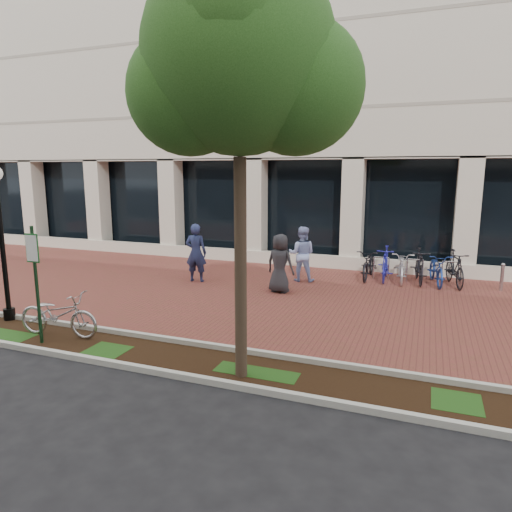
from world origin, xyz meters
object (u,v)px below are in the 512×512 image
(parking_sign, at_px, (35,271))
(pedestrian_mid, at_px, (302,254))
(bollard, at_px, (502,277))
(pedestrian_right, at_px, (280,263))
(locked_bicycle, at_px, (58,314))
(bike_rack_cluster, at_px, (410,266))
(lamppost, at_px, (1,235))
(street_tree, at_px, (243,70))
(pedestrian_left, at_px, (196,253))

(parking_sign, height_order, pedestrian_mid, parking_sign)
(bollard, bearing_deg, pedestrian_right, -158.13)
(pedestrian_mid, bearing_deg, parking_sign, 56.60)
(locked_bicycle, bearing_deg, parking_sign, 167.69)
(locked_bicycle, bearing_deg, bike_rack_cluster, -47.50)
(parking_sign, xyz_separation_m, pedestrian_right, (3.60, 5.96, -0.72))
(parking_sign, distance_m, locked_bicycle, 1.22)
(parking_sign, bearing_deg, locked_bicycle, 83.12)
(lamppost, height_order, street_tree, street_tree)
(pedestrian_mid, bearing_deg, street_tree, 90.50)
(parking_sign, xyz_separation_m, lamppost, (-2.03, 0.96, 0.55))
(parking_sign, bearing_deg, street_tree, 0.56)
(lamppost, relative_size, pedestrian_left, 1.93)
(bollard, height_order, bike_rack_cluster, bike_rack_cluster)
(street_tree, distance_m, locked_bicycle, 6.79)
(parking_sign, relative_size, pedestrian_mid, 1.38)
(pedestrian_left, bearing_deg, parking_sign, 76.54)
(locked_bicycle, height_order, pedestrian_mid, pedestrian_mid)
(locked_bicycle, xyz_separation_m, pedestrian_right, (3.54, 5.46, 0.39))
(bike_rack_cluster, bearing_deg, pedestrian_mid, -166.40)
(pedestrian_right, height_order, bike_rack_cluster, pedestrian_right)
(bike_rack_cluster, bearing_deg, locked_bicycle, -135.55)
(bollard, bearing_deg, pedestrian_left, -166.58)
(pedestrian_left, bearing_deg, locked_bicycle, 76.67)
(pedestrian_left, relative_size, bollard, 2.20)
(lamppost, bearing_deg, bike_rack_cluster, 39.77)
(pedestrian_right, bearing_deg, street_tree, 112.61)
(pedestrian_mid, bearing_deg, pedestrian_right, 74.98)
(pedestrian_mid, bearing_deg, bollard, -178.13)
(pedestrian_left, bearing_deg, pedestrian_mid, -166.86)
(lamppost, relative_size, bike_rack_cluster, 1.06)
(parking_sign, height_order, bike_rack_cluster, parking_sign)
(locked_bicycle, relative_size, pedestrian_mid, 1.06)
(pedestrian_mid, relative_size, pedestrian_right, 1.03)
(pedestrian_left, bearing_deg, bike_rack_cluster, -169.00)
(pedestrian_right, bearing_deg, pedestrian_left, 5.22)
(pedestrian_mid, distance_m, bike_rack_cluster, 3.68)
(street_tree, relative_size, locked_bicycle, 3.60)
(locked_bicycle, height_order, pedestrian_left, pedestrian_left)
(street_tree, relative_size, pedestrian_mid, 3.81)
(street_tree, xyz_separation_m, pedestrian_mid, (-0.95, 7.52, -4.43))
(bike_rack_cluster, bearing_deg, pedestrian_right, -147.40)
(pedestrian_left, distance_m, pedestrian_right, 3.11)
(locked_bicycle, bearing_deg, street_tree, -100.83)
(pedestrian_left, bearing_deg, street_tree, 115.88)
(lamppost, relative_size, pedestrian_right, 2.10)
(pedestrian_mid, distance_m, pedestrian_right, 1.69)
(parking_sign, bearing_deg, pedestrian_mid, 62.59)
(pedestrian_right, bearing_deg, locked_bicycle, 68.15)
(lamppost, distance_m, pedestrian_mid, 8.97)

